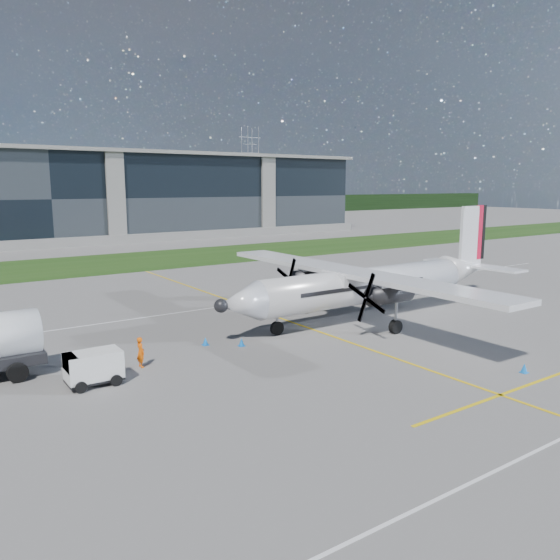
% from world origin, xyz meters
% --- Properties ---
extents(ground, '(400.00, 400.00, 0.00)m').
position_xyz_m(ground, '(0.00, 40.00, 0.00)').
color(ground, slate).
rests_on(ground, ground).
extents(grass_strip, '(400.00, 18.00, 0.04)m').
position_xyz_m(grass_strip, '(0.00, 48.00, 0.02)').
color(grass_strip, '#1C3E11').
rests_on(grass_strip, ground).
extents(terminal_building, '(120.00, 20.00, 15.00)m').
position_xyz_m(terminal_building, '(0.00, 80.00, 7.50)').
color(terminal_building, black).
rests_on(terminal_building, ground).
extents(pylon_east, '(9.00, 4.60, 30.00)m').
position_xyz_m(pylon_east, '(85.00, 150.00, 15.00)').
color(pylon_east, gray).
rests_on(pylon_east, ground).
extents(yellow_taxiway_centerline, '(0.20, 70.00, 0.01)m').
position_xyz_m(yellow_taxiway_centerline, '(3.00, 10.00, 0.01)').
color(yellow_taxiway_centerline, yellow).
rests_on(yellow_taxiway_centerline, ground).
extents(turboprop_aircraft, '(25.73, 26.69, 8.01)m').
position_xyz_m(turboprop_aircraft, '(8.80, 8.46, 4.00)').
color(turboprop_aircraft, white).
rests_on(turboprop_aircraft, ground).
extents(baggage_tug, '(2.78, 1.67, 1.67)m').
position_xyz_m(baggage_tug, '(-12.21, 6.14, 0.83)').
color(baggage_tug, silver).
rests_on(baggage_tug, ground).
extents(ground_crew_person, '(0.60, 0.81, 1.91)m').
position_xyz_m(ground_crew_person, '(-9.38, 7.37, 0.95)').
color(ground_crew_person, '#F25907').
rests_on(ground_crew_person, ground).
extents(safety_cone_portwing, '(0.36, 0.36, 0.50)m').
position_xyz_m(safety_cone_portwing, '(6.77, -4.85, 0.25)').
color(safety_cone_portwing, blue).
rests_on(safety_cone_portwing, ground).
extents(safety_cone_stbdwing, '(0.36, 0.36, 0.50)m').
position_xyz_m(safety_cone_stbdwing, '(6.06, 22.08, 0.25)').
color(safety_cone_stbdwing, blue).
rests_on(safety_cone_stbdwing, ground).
extents(safety_cone_tail, '(0.36, 0.36, 0.50)m').
position_xyz_m(safety_cone_tail, '(20.60, 7.83, 0.25)').
color(safety_cone_tail, blue).
rests_on(safety_cone_tail, ground).
extents(safety_cone_fwd, '(0.36, 0.36, 0.50)m').
position_xyz_m(safety_cone_fwd, '(-4.67, 9.08, 0.25)').
color(safety_cone_fwd, blue).
rests_on(safety_cone_fwd, ground).
extents(safety_cone_nose_port, '(0.36, 0.36, 0.50)m').
position_xyz_m(safety_cone_nose_port, '(-2.94, 7.66, 0.25)').
color(safety_cone_nose_port, blue).
rests_on(safety_cone_nose_port, ground).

